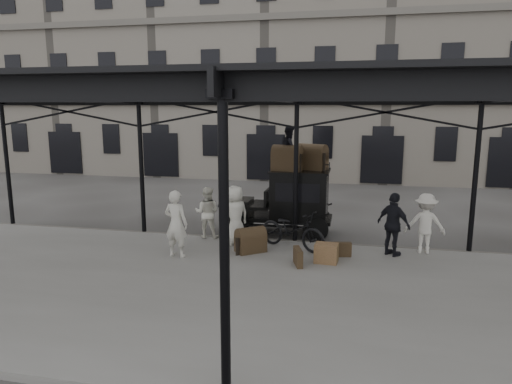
{
  "coord_description": "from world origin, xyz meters",
  "views": [
    {
      "loc": [
        1.64,
        -11.48,
        4.18
      ],
      "look_at": [
        -1.14,
        1.6,
        1.7
      ],
      "focal_mm": 32.0,
      "sensor_mm": 36.0,
      "label": 1
    }
  ],
  "objects_px": {
    "taxi": "(290,199)",
    "steamer_trunk_roof_near": "(287,160)",
    "porter_left": "(176,224)",
    "bicycle": "(292,230)",
    "steamer_trunk_platform": "(251,242)",
    "porter_official": "(394,224)"
  },
  "relations": [
    {
      "from": "taxi",
      "to": "steamer_trunk_roof_near",
      "type": "xyz_separation_m",
      "value": [
        -0.08,
        -0.25,
        1.32
      ]
    },
    {
      "from": "porter_left",
      "to": "bicycle",
      "type": "relative_size",
      "value": 0.86
    },
    {
      "from": "taxi",
      "to": "steamer_trunk_roof_near",
      "type": "bearing_deg",
      "value": -108.07
    },
    {
      "from": "porter_left",
      "to": "steamer_trunk_platform",
      "type": "distance_m",
      "value": 2.16
    },
    {
      "from": "taxi",
      "to": "porter_left",
      "type": "distance_m",
      "value": 4.34
    },
    {
      "from": "bicycle",
      "to": "steamer_trunk_roof_near",
      "type": "bearing_deg",
      "value": 38.35
    },
    {
      "from": "taxi",
      "to": "steamer_trunk_platform",
      "type": "bearing_deg",
      "value": -106.26
    },
    {
      "from": "steamer_trunk_platform",
      "to": "porter_left",
      "type": "bearing_deg",
      "value": 165.45
    },
    {
      "from": "porter_official",
      "to": "steamer_trunk_platform",
      "type": "distance_m",
      "value": 3.98
    },
    {
      "from": "taxi",
      "to": "porter_official",
      "type": "distance_m",
      "value": 3.79
    },
    {
      "from": "porter_left",
      "to": "porter_official",
      "type": "xyz_separation_m",
      "value": [
        5.79,
        1.33,
        -0.05
      ]
    },
    {
      "from": "taxi",
      "to": "bicycle",
      "type": "relative_size",
      "value": 1.7
    },
    {
      "from": "porter_left",
      "to": "steamer_trunk_platform",
      "type": "height_order",
      "value": "porter_left"
    },
    {
      "from": "steamer_trunk_roof_near",
      "to": "steamer_trunk_platform",
      "type": "height_order",
      "value": "steamer_trunk_roof_near"
    },
    {
      "from": "bicycle",
      "to": "steamer_trunk_platform",
      "type": "height_order",
      "value": "bicycle"
    },
    {
      "from": "porter_left",
      "to": "steamer_trunk_roof_near",
      "type": "distance_m",
      "value": 4.34
    },
    {
      "from": "taxi",
      "to": "bicycle",
      "type": "xyz_separation_m",
      "value": [
        0.34,
        -2.05,
        -0.49
      ]
    },
    {
      "from": "porter_official",
      "to": "steamer_trunk_roof_near",
      "type": "distance_m",
      "value": 4.01
    },
    {
      "from": "porter_left",
      "to": "bicycle",
      "type": "xyz_separation_m",
      "value": [
        3.0,
        1.39,
        -0.36
      ]
    },
    {
      "from": "bicycle",
      "to": "steamer_trunk_roof_near",
      "type": "relative_size",
      "value": 2.28
    },
    {
      "from": "porter_official",
      "to": "steamer_trunk_roof_near",
      "type": "xyz_separation_m",
      "value": [
        -3.22,
        1.86,
        1.49
      ]
    },
    {
      "from": "steamer_trunk_platform",
      "to": "steamer_trunk_roof_near",
      "type": "bearing_deg",
      "value": 35.82
    }
  ]
}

